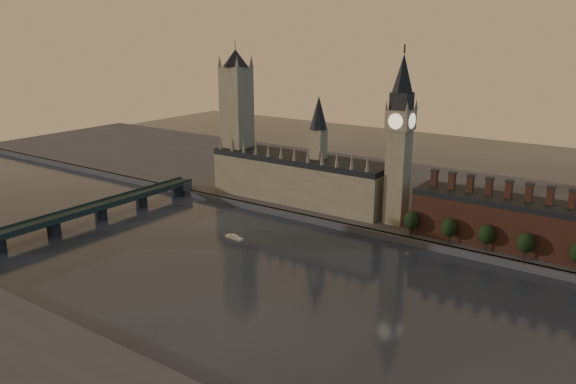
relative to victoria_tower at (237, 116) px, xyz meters
name	(u,v)px	position (x,y,z in m)	size (l,w,h in m)	color
ground	(278,289)	(120.00, -115.00, -59.09)	(900.00, 900.00, 0.00)	black
north_bank	(422,197)	(120.00, 63.04, -57.09)	(900.00, 182.00, 4.00)	#444449
palace_of_westminster	(300,176)	(55.59, -0.09, -37.46)	(130.00, 30.30, 74.00)	gray
victoria_tower	(237,116)	(0.00, 0.00, 0.00)	(24.00, 24.00, 108.00)	gray
big_ben	(400,139)	(130.00, -5.00, -2.26)	(15.00, 15.00, 107.00)	gray
chimney_block	(515,223)	(200.00, -5.00, -41.27)	(110.00, 25.00, 37.00)	brown
embankment_tree_0	(412,220)	(147.13, -21.10, -45.62)	(8.60, 8.60, 14.88)	black
embankment_tree_1	(449,228)	(169.39, -21.12, -45.62)	(8.60, 8.60, 14.88)	black
embankment_tree_2	(487,234)	(189.54, -19.82, -45.62)	(8.60, 8.60, 14.88)	black
embankment_tree_3	(526,243)	(209.58, -21.14, -45.62)	(8.60, 8.60, 14.88)	black
westminster_bridge	(74,216)	(-35.00, -117.70, -51.65)	(14.00, 200.00, 11.55)	#1E2F2A
river_boat	(234,237)	(59.60, -75.88, -58.16)	(12.47, 4.79, 2.43)	silver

